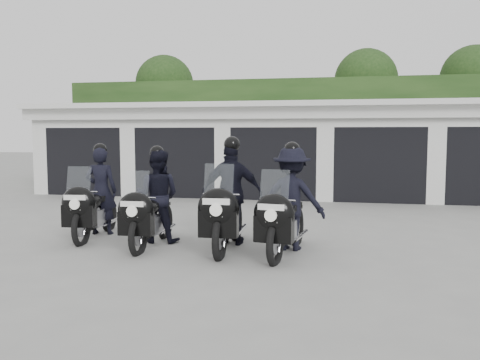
% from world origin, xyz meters
% --- Properties ---
extents(ground, '(80.00, 80.00, 0.00)m').
position_xyz_m(ground, '(0.00, 0.00, 0.00)').
color(ground, gray).
rests_on(ground, ground).
extents(garage_block, '(16.40, 6.80, 2.96)m').
position_xyz_m(garage_block, '(-0.00, 8.06, 1.42)').
color(garage_block, silver).
rests_on(garage_block, ground).
extents(background_vegetation, '(20.00, 3.90, 5.80)m').
position_xyz_m(background_vegetation, '(0.37, 12.92, 2.77)').
color(background_vegetation, '#1A3312').
rests_on(background_vegetation, ground).
extents(police_bike_a, '(0.78, 2.15, 1.88)m').
position_xyz_m(police_bike_a, '(-2.62, -0.67, 0.74)').
color(police_bike_a, black).
rests_on(police_bike_a, ground).
extents(police_bike_b, '(0.85, 2.12, 1.85)m').
position_xyz_m(police_bike_b, '(-1.27, -1.05, 0.78)').
color(police_bike_b, black).
rests_on(police_bike_b, ground).
extents(police_bike_c, '(1.12, 2.32, 2.02)m').
position_xyz_m(police_bike_c, '(0.13, -0.99, 0.86)').
color(police_bike_c, black).
rests_on(police_bike_c, ground).
extents(police_bike_d, '(1.23, 2.21, 1.93)m').
position_xyz_m(police_bike_d, '(1.19, -1.16, 0.82)').
color(police_bike_d, black).
rests_on(police_bike_d, ground).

